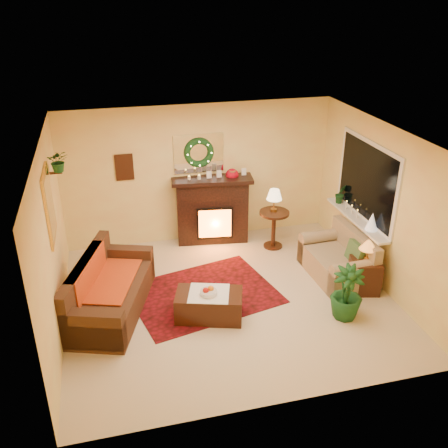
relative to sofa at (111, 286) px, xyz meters
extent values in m
plane|color=beige|center=(1.79, -0.14, -0.43)|extent=(5.00, 5.00, 0.00)
plane|color=white|center=(1.79, -0.14, 2.17)|extent=(5.00, 5.00, 0.00)
plane|color=#EFD88C|center=(1.79, 2.11, 0.87)|extent=(5.00, 5.00, 0.00)
plane|color=#EFD88C|center=(1.79, -2.39, 0.87)|extent=(5.00, 5.00, 0.00)
plane|color=#EFD88C|center=(-0.71, -0.14, 0.87)|extent=(4.50, 4.50, 0.00)
plane|color=#EFD88C|center=(4.29, -0.14, 0.87)|extent=(4.50, 4.50, 0.00)
cube|color=#490505|center=(1.42, 0.10, -0.42)|extent=(2.53, 2.11, 0.01)
cube|color=brown|center=(0.00, 0.00, 0.00)|extent=(1.47, 2.16, 0.85)
cube|color=red|center=(-0.05, 0.16, 0.02)|extent=(0.79, 1.28, 0.02)
cube|color=black|center=(1.99, 1.90, 0.12)|extent=(1.36, 0.59, 1.21)
sphere|color=#AA0416|center=(2.37, 1.90, 0.87)|extent=(0.24, 0.24, 0.24)
cylinder|color=white|center=(1.56, 1.91, 0.83)|extent=(0.06, 0.06, 0.17)
cylinder|color=silver|center=(1.75, 1.89, 0.83)|extent=(0.06, 0.06, 0.19)
cube|color=white|center=(1.79, 2.09, 1.27)|extent=(0.92, 0.02, 0.72)
torus|color=#194719|center=(1.79, 2.05, 1.29)|extent=(0.55, 0.11, 0.55)
cube|color=#381E11|center=(0.44, 2.09, 1.12)|extent=(0.32, 0.03, 0.48)
cube|color=gold|center=(-0.69, 0.16, 1.32)|extent=(0.03, 0.84, 1.00)
imported|color=#194719|center=(-0.55, 0.91, 1.54)|extent=(0.33, 0.28, 0.36)
cube|color=tan|center=(3.70, 0.08, -0.01)|extent=(0.86, 1.41, 0.80)
cube|color=white|center=(4.27, 0.41, 1.12)|extent=(0.03, 1.86, 1.36)
cube|color=black|center=(4.26, 0.41, 1.12)|extent=(0.02, 1.70, 1.22)
cube|color=white|center=(4.17, 0.41, 0.44)|extent=(0.22, 1.86, 0.04)
cone|color=white|center=(4.17, -0.05, 0.61)|extent=(0.20, 0.20, 0.29)
imported|color=#203B1B|center=(4.18, 1.08, 0.65)|extent=(0.25, 0.20, 0.46)
cylinder|color=#321C12|center=(3.03, 1.35, -0.11)|extent=(0.59, 0.59, 0.72)
cone|color=#FFE2A8|center=(3.02, 1.38, 0.45)|extent=(0.28, 0.28, 0.43)
cube|color=#321B0A|center=(3.95, -0.42, -0.16)|extent=(0.54, 0.54, 0.55)
cone|color=orange|center=(3.96, -0.40, 0.31)|extent=(0.27, 0.27, 0.40)
cube|color=#47170E|center=(1.38, -0.51, -0.22)|extent=(1.09, 0.80, 0.41)
cylinder|color=silver|center=(1.37, -0.54, 0.02)|extent=(0.25, 0.25, 0.06)
imported|color=#1F4516|center=(3.33, -1.00, 0.02)|extent=(1.76, 1.76, 2.49)
camera|label=1|loc=(0.10, -6.48, 4.04)|focal=40.00mm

